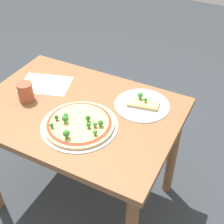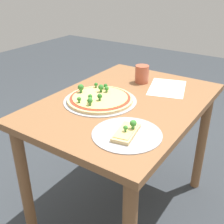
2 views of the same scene
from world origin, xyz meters
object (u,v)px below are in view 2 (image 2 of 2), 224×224
(dining_table, at_px, (125,120))
(drinking_cup, at_px, (142,74))
(pizza_tray_whole, at_px, (100,99))
(pizza_tray_slice, at_px, (127,133))

(dining_table, xyz_separation_m, drinking_cup, (0.29, 0.06, 0.17))
(pizza_tray_whole, bearing_deg, dining_table, -53.43)
(dining_table, distance_m, drinking_cup, 0.34)
(pizza_tray_slice, bearing_deg, drinking_cup, 22.91)
(pizza_tray_slice, relative_size, drinking_cup, 2.79)
(pizza_tray_whole, relative_size, drinking_cup, 3.62)
(drinking_cup, bearing_deg, dining_table, -168.84)
(drinking_cup, bearing_deg, pizza_tray_whole, 172.04)
(dining_table, distance_m, pizza_tray_whole, 0.19)
(pizza_tray_slice, height_order, drinking_cup, drinking_cup)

